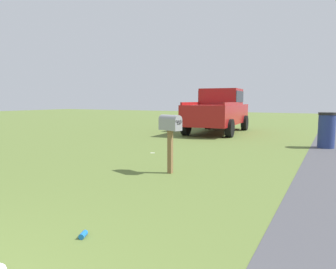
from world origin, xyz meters
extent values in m
cube|color=brown|center=(5.57, 0.24, 0.45)|extent=(0.09, 0.09, 0.91)
cube|color=gray|center=(5.57, 0.24, 1.02)|extent=(0.35, 0.54, 0.22)
cylinder|color=gray|center=(5.57, 0.24, 1.13)|extent=(0.35, 0.54, 0.20)
cube|color=red|center=(5.68, 0.24, 1.08)|extent=(0.02, 0.04, 0.18)
cube|color=maroon|center=(13.89, 2.14, 0.88)|extent=(5.25, 2.32, 0.90)
cube|color=maroon|center=(14.50, 2.18, 1.71)|extent=(1.87, 1.91, 0.76)
cube|color=black|center=(14.50, 2.18, 1.71)|extent=(1.82, 1.95, 0.53)
cube|color=maroon|center=(12.70, 2.94, 1.39)|extent=(2.66, 0.28, 0.12)
cube|color=maroon|center=(12.84, 1.16, 1.39)|extent=(2.66, 0.28, 0.12)
cylinder|color=black|center=(15.50, 3.23, 0.38)|extent=(0.78, 0.32, 0.76)
cylinder|color=black|center=(15.65, 1.29, 0.38)|extent=(0.78, 0.32, 0.76)
cylinder|color=black|center=(12.14, 2.98, 0.38)|extent=(0.78, 0.32, 0.76)
cylinder|color=black|center=(12.28, 1.04, 0.38)|extent=(0.78, 0.32, 0.76)
cylinder|color=navy|center=(11.00, -2.54, 0.53)|extent=(0.51, 0.51, 1.06)
cylinder|color=black|center=(11.00, -2.54, 1.10)|extent=(0.53, 0.53, 0.08)
cube|color=silver|center=(7.51, 1.87, 0.00)|extent=(0.13, 0.15, 0.01)
cylinder|color=blue|center=(2.42, -0.34, 0.03)|extent=(0.14, 0.11, 0.07)
camera|label=1|loc=(0.03, -2.72, 1.52)|focal=32.57mm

